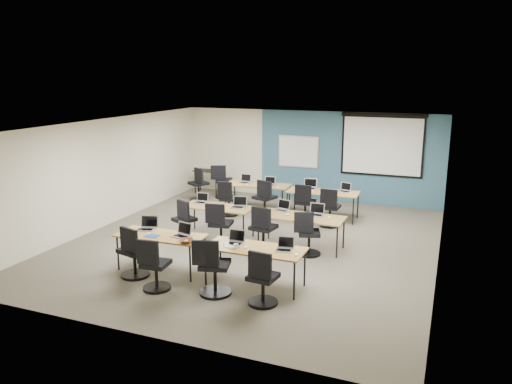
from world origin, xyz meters
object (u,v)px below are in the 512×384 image
at_px(training_table_back_right, 323,193).
at_px(task_chair_4, 184,223).
at_px(training_table_back_left, 257,186).
at_px(laptop_10, 310,186).
at_px(training_table_mid_right, 301,218).
at_px(laptop_3, 285,247).
at_px(utility_table, 208,173).
at_px(laptop_7, 316,212).
at_px(task_chair_7, 308,237).
at_px(spare_chair_b, 199,187).
at_px(training_table_front_left, 161,237).
at_px(whiteboard, 298,152).
at_px(laptop_11, 345,189).
at_px(spare_chair_a, 223,184).
at_px(laptop_4, 201,200).
at_px(task_chair_9, 264,202).
at_px(task_chair_5, 220,228).
at_px(task_chair_8, 228,201).
at_px(task_chair_6, 263,233).
at_px(task_chair_3, 262,282).
at_px(laptop_8, 245,181).
at_px(projector_screen, 382,142).
at_px(laptop_6, 283,208).
at_px(laptop_1, 182,233).
at_px(training_table_mid_left, 218,208).
at_px(task_chair_1, 154,269).
at_px(laptop_0, 147,226).
at_px(task_chair_0, 133,256).
at_px(laptop_2, 235,240).
at_px(training_table_front_right, 255,250).
at_px(task_chair_10, 305,206).
at_px(task_chair_2, 213,271).
at_px(task_chair_11, 330,211).
at_px(laptop_5, 239,205).

relative_size(training_table_back_right, task_chair_4, 1.91).
distance_m(training_table_back_left, laptop_10, 1.52).
xyz_separation_m(training_table_mid_right, training_table_back_right, (-0.14, 2.47, -0.00)).
height_order(laptop_3, utility_table, laptop_3).
relative_size(training_table_back_right, laptop_7, 5.68).
distance_m(task_chair_7, spare_chair_b, 5.48).
bearing_deg(training_table_front_left, whiteboard, 81.87).
bearing_deg(training_table_mid_right, laptop_10, 103.00).
bearing_deg(task_chair_4, laptop_11, 70.53).
height_order(training_table_back_right, spare_chair_a, spare_chair_a).
xyz_separation_m(laptop_4, task_chair_4, (-0.06, -0.75, -0.38)).
height_order(task_chair_9, spare_chair_a, spare_chair_a).
xyz_separation_m(training_table_mid_right, task_chair_5, (-1.72, -0.57, -0.27)).
bearing_deg(laptop_11, laptop_4, -122.28).
bearing_deg(task_chair_8, task_chair_7, -45.25).
bearing_deg(task_chair_6, laptop_10, 95.75).
distance_m(whiteboard, task_chair_3, 7.59).
bearing_deg(laptop_8, utility_table, 150.11).
relative_size(projector_screen, task_chair_9, 2.29).
bearing_deg(laptop_6, task_chair_4, -145.95).
distance_m(laptop_6, laptop_11, 2.58).
bearing_deg(spare_chair_b, task_chair_7, -4.97).
distance_m(task_chair_6, task_chair_8, 2.97).
bearing_deg(task_chair_6, training_table_back_left, 121.43).
distance_m(projector_screen, laptop_1, 7.20).
relative_size(training_table_mid_left, task_chair_1, 1.72).
relative_size(task_chair_3, laptop_7, 2.97).
bearing_deg(training_table_mid_left, laptop_1, -81.11).
distance_m(laptop_0, task_chair_0, 0.80).
bearing_deg(training_table_mid_right, laptop_1, -127.55).
distance_m(laptop_2, utility_table, 7.15).
bearing_deg(task_chair_4, training_table_mid_right, 35.06).
relative_size(training_table_front_left, task_chair_6, 1.68).
bearing_deg(task_chair_0, training_table_front_right, 27.90).
bearing_deg(task_chair_10, laptop_6, -91.77).
bearing_deg(laptop_3, task_chair_2, -156.59).
xyz_separation_m(task_chair_8, spare_chair_b, (-1.50, 1.15, 0.03)).
xyz_separation_m(laptop_7, task_chair_7, (-0.01, -0.62, -0.39)).
bearing_deg(task_chair_4, task_chair_7, 26.27).
height_order(training_table_mid_right, laptop_4, laptop_4).
xyz_separation_m(training_table_front_left, laptop_0, (-0.44, 0.20, 0.11)).
relative_size(laptop_8, laptop_11, 1.05).
xyz_separation_m(task_chair_2, task_chair_10, (0.23, 4.89, -0.02)).
height_order(training_table_back_left, utility_table, utility_table).
distance_m(laptop_4, task_chair_11, 3.23).
height_order(training_table_mid_left, task_chair_3, task_chair_3).
bearing_deg(task_chair_4, utility_table, 134.78).
bearing_deg(task_chair_10, spare_chair_a, 153.05).
height_order(training_table_mid_left, laptop_5, laptop_5).
distance_m(laptop_3, utility_table, 7.69).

